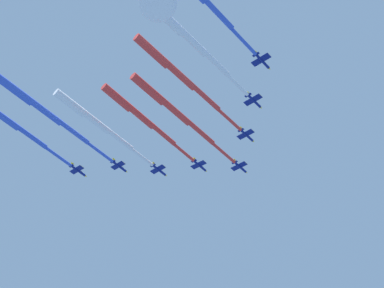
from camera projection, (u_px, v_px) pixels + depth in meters
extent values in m
cylinder|color=navy|center=(240.00, 167.00, 234.99)|extent=(8.72, 4.91, 1.29)
cone|color=yellow|center=(246.00, 173.00, 237.29)|extent=(1.69, 1.65, 1.22)
cylinder|color=black|center=(233.00, 161.00, 232.83)|extent=(0.95, 1.13, 0.97)
ellipsoid|color=black|center=(242.00, 168.00, 236.22)|extent=(2.09, 1.58, 0.81)
cube|color=navy|center=(239.00, 166.00, 234.71)|extent=(5.89, 8.65, 1.73)
cube|color=yellow|center=(233.00, 169.00, 236.94)|extent=(2.39, 1.60, 0.23)
cube|color=yellow|center=(245.00, 163.00, 232.58)|extent=(2.39, 1.60, 0.23)
cube|color=navy|center=(235.00, 162.00, 233.27)|extent=(2.31, 3.33, 0.70)
cube|color=yellow|center=(235.00, 161.00, 233.92)|extent=(1.47, 1.02, 1.89)
cylinder|color=red|center=(222.00, 151.00, 229.15)|extent=(16.95, 8.91, 1.64)
cylinder|color=red|center=(200.00, 132.00, 221.89)|extent=(17.29, 9.66, 2.46)
cylinder|color=red|center=(175.00, 111.00, 215.04)|extent=(17.63, 10.40, 3.28)
cylinder|color=red|center=(148.00, 89.00, 208.21)|extent=(17.97, 11.15, 4.10)
cylinder|color=navy|center=(199.00, 165.00, 236.15)|extent=(8.77, 4.84, 1.33)
cone|color=yellow|center=(206.00, 171.00, 238.47)|extent=(1.70, 1.68, 1.26)
cylinder|color=black|center=(193.00, 160.00, 233.96)|extent=(0.95, 1.15, 0.99)
ellipsoid|color=black|center=(202.00, 167.00, 237.37)|extent=(2.10, 1.59, 0.84)
cube|color=navy|center=(198.00, 165.00, 235.86)|extent=(5.78, 8.59, 2.09)
cube|color=yellow|center=(193.00, 167.00, 238.18)|extent=(2.39, 1.57, 0.26)
cube|color=yellow|center=(204.00, 162.00, 233.64)|extent=(2.39, 1.57, 0.26)
cube|color=navy|center=(194.00, 161.00, 234.40)|extent=(2.27, 3.31, 0.84)
cube|color=yellow|center=(194.00, 159.00, 235.03)|extent=(1.51, 1.08, 1.88)
cylinder|color=red|center=(182.00, 151.00, 230.71)|extent=(14.86, 7.79, 1.69)
cylinder|color=red|center=(163.00, 134.00, 224.32)|extent=(15.20, 8.56, 2.53)
cylinder|color=red|center=(141.00, 116.00, 218.35)|extent=(15.54, 9.33, 3.37)
cylinder|color=red|center=(117.00, 98.00, 212.40)|extent=(15.88, 10.10, 4.22)
cylinder|color=navy|center=(246.00, 135.00, 222.99)|extent=(8.72, 4.97, 1.31)
cone|color=yellow|center=(253.00, 141.00, 225.28)|extent=(1.70, 1.67, 1.24)
cylinder|color=black|center=(239.00, 129.00, 220.84)|extent=(0.96, 1.14, 0.98)
ellipsoid|color=black|center=(249.00, 137.00, 224.21)|extent=(2.10, 1.60, 0.83)
cube|color=navy|center=(245.00, 134.00, 222.71)|extent=(5.91, 8.61, 1.91)
cube|color=yellow|center=(239.00, 138.00, 225.01)|extent=(2.38, 1.61, 0.25)
cube|color=yellow|center=(252.00, 131.00, 220.52)|extent=(2.38, 1.61, 0.25)
cube|color=navy|center=(241.00, 130.00, 221.28)|extent=(2.32, 3.32, 0.77)
cube|color=yellow|center=(241.00, 129.00, 221.92)|extent=(1.49, 1.06, 1.88)
cylinder|color=red|center=(228.00, 118.00, 217.28)|extent=(16.50, 8.83, 1.66)
cylinder|color=red|center=(205.00, 97.00, 210.24)|extent=(16.85, 9.58, 2.50)
cylinder|color=red|center=(179.00, 75.00, 203.62)|extent=(17.20, 10.34, 3.33)
cylinder|color=red|center=(152.00, 51.00, 197.02)|extent=(17.55, 11.09, 4.16)
cylinder|color=navy|center=(159.00, 170.00, 233.98)|extent=(8.72, 4.91, 1.29)
cone|color=yellow|center=(166.00, 176.00, 236.28)|extent=(1.69, 1.66, 1.23)
cylinder|color=black|center=(151.00, 164.00, 231.82)|extent=(0.95, 1.13, 0.97)
ellipsoid|color=black|center=(162.00, 171.00, 235.20)|extent=(2.09, 1.59, 0.81)
cube|color=navy|center=(158.00, 169.00, 233.70)|extent=(5.89, 8.65, 1.75)
cube|color=yellow|center=(152.00, 172.00, 235.93)|extent=(2.39, 1.60, 0.23)
cube|color=yellow|center=(163.00, 166.00, 231.56)|extent=(2.39, 1.60, 0.23)
cube|color=navy|center=(153.00, 165.00, 232.26)|extent=(2.31, 3.33, 0.71)
cube|color=yellow|center=(153.00, 164.00, 232.91)|extent=(1.47, 1.02, 1.89)
cylinder|color=white|center=(140.00, 156.00, 228.62)|extent=(14.75, 7.92, 1.64)
cylinder|color=white|center=(119.00, 139.00, 222.32)|extent=(15.09, 8.66, 2.46)
cylinder|color=white|center=(95.00, 121.00, 216.43)|extent=(15.44, 9.41, 3.29)
cylinder|color=white|center=(70.00, 103.00, 210.56)|extent=(15.78, 10.16, 4.11)
cylinder|color=navy|center=(254.00, 101.00, 210.36)|extent=(8.72, 4.94, 1.30)
cone|color=yellow|center=(261.00, 108.00, 212.65)|extent=(1.70, 1.67, 1.24)
cylinder|color=black|center=(247.00, 94.00, 208.20)|extent=(0.95, 1.14, 0.98)
ellipsoid|color=black|center=(257.00, 103.00, 211.57)|extent=(2.10, 1.60, 0.82)
cube|color=navy|center=(253.00, 100.00, 210.08)|extent=(5.90, 8.62, 1.86)
cube|color=yellow|center=(246.00, 104.00, 212.35)|extent=(2.38, 1.60, 0.24)
cube|color=yellow|center=(260.00, 96.00, 207.90)|extent=(2.38, 1.60, 0.24)
cube|color=navy|center=(248.00, 95.00, 208.64)|extent=(2.32, 3.32, 0.75)
cube|color=yellow|center=(248.00, 94.00, 209.28)|extent=(1.48, 1.05, 1.88)
cylinder|color=white|center=(236.00, 84.00, 205.08)|extent=(14.39, 7.81, 1.66)
cylinder|color=white|center=(216.00, 63.00, 198.96)|extent=(14.74, 8.56, 2.49)
cylinder|color=white|center=(193.00, 42.00, 193.24)|extent=(15.08, 9.31, 3.31)
cylinder|color=white|center=(168.00, 19.00, 187.54)|extent=(15.43, 10.06, 4.14)
cylinder|color=navy|center=(119.00, 166.00, 236.48)|extent=(8.75, 4.90, 1.33)
cone|color=yellow|center=(127.00, 172.00, 238.79)|extent=(1.70, 1.68, 1.26)
cylinder|color=black|center=(111.00, 160.00, 234.31)|extent=(0.96, 1.15, 1.00)
ellipsoid|color=black|center=(122.00, 168.00, 237.70)|extent=(2.10, 1.60, 0.84)
cube|color=navy|center=(118.00, 166.00, 236.20)|extent=(5.82, 8.59, 2.10)
cube|color=yellow|center=(113.00, 168.00, 238.54)|extent=(2.39, 1.59, 0.26)
cube|color=yellow|center=(123.00, 163.00, 233.96)|extent=(2.39, 1.59, 0.26)
cube|color=navy|center=(113.00, 162.00, 234.75)|extent=(2.29, 3.31, 0.85)
cube|color=yellow|center=(113.00, 160.00, 235.38)|extent=(1.51, 1.09, 1.88)
cylinder|color=blue|center=(98.00, 151.00, 230.67)|extent=(16.74, 8.76, 1.69)
cylinder|color=blue|center=(73.00, 131.00, 223.49)|extent=(17.09, 9.53, 2.53)
cylinder|color=blue|center=(45.00, 111.00, 216.73)|extent=(17.44, 10.30, 3.38)
cylinder|color=blue|center=(15.00, 90.00, 209.98)|extent=(17.78, 11.07, 4.22)
cylinder|color=navy|center=(262.00, 61.00, 198.51)|extent=(8.75, 4.92, 1.33)
cone|color=yellow|center=(270.00, 69.00, 200.82)|extent=(1.71, 1.69, 1.26)
cylinder|color=black|center=(254.00, 53.00, 196.34)|extent=(0.96, 1.16, 1.00)
ellipsoid|color=black|center=(265.00, 63.00, 199.72)|extent=(2.10, 1.60, 0.84)
cube|color=navy|center=(261.00, 60.00, 198.23)|extent=(5.84, 8.58, 2.13)
cube|color=yellow|center=(253.00, 64.00, 200.58)|extent=(2.39, 1.59, 0.26)
cube|color=yellow|center=(269.00, 55.00, 195.98)|extent=(2.39, 1.59, 0.26)
cube|color=navy|center=(256.00, 54.00, 196.79)|extent=(2.29, 3.31, 0.86)
cube|color=yellow|center=(256.00, 53.00, 197.41)|extent=(1.51, 1.10, 1.87)
cylinder|color=blue|center=(242.00, 40.00, 192.80)|extent=(16.35, 8.63, 1.69)
cylinder|color=blue|center=(217.00, 13.00, 185.80)|extent=(16.70, 9.40, 2.54)
cylinder|color=navy|center=(78.00, 170.00, 234.44)|extent=(8.77, 4.81, 1.31)
cone|color=yellow|center=(86.00, 176.00, 236.77)|extent=(1.69, 1.66, 1.25)
cylinder|color=black|center=(70.00, 165.00, 232.25)|extent=(0.94, 1.14, 0.98)
ellipsoid|color=black|center=(81.00, 172.00, 235.67)|extent=(2.10, 1.58, 0.83)
cube|color=navy|center=(77.00, 170.00, 234.16)|extent=(5.77, 8.62, 1.97)
cube|color=yellow|center=(72.00, 172.00, 236.43)|extent=(2.39, 1.57, 0.25)
cube|color=yellow|center=(82.00, 167.00, 231.98)|extent=(2.39, 1.57, 0.25)
cube|color=navy|center=(71.00, 166.00, 232.69)|extent=(2.27, 3.32, 0.79)
cube|color=yellow|center=(72.00, 164.00, 233.33)|extent=(1.50, 1.05, 1.88)
cylinder|color=blue|center=(57.00, 155.00, 228.69)|extent=(16.27, 8.36, 1.67)
cylinder|color=blue|center=(31.00, 136.00, 221.68)|extent=(16.60, 9.12, 2.51)
cylinder|color=blue|center=(2.00, 117.00, 215.08)|extent=(16.94, 9.89, 3.34)
sphere|color=white|center=(158.00, 3.00, 181.21)|extent=(14.02, 14.02, 14.02)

